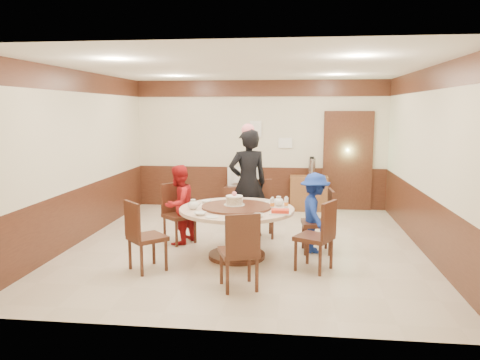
# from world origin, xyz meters

# --- Properties ---
(room) EXTENTS (6.00, 6.04, 2.84)m
(room) POSITION_xyz_m (0.01, 0.01, 1.08)
(room) COLOR beige
(room) RESTS_ON ground
(banquet_table) EXTENTS (1.67, 1.67, 0.78)m
(banquet_table) POSITION_xyz_m (-0.07, -0.67, 0.53)
(banquet_table) COLOR #432115
(banquet_table) RESTS_ON ground
(chair_0) EXTENTS (0.49, 0.48, 0.97)m
(chair_0) POSITION_xyz_m (1.13, -0.26, 0.30)
(chair_0) COLOR #432115
(chair_0) RESTS_ON ground
(chair_1) EXTENTS (0.50, 0.51, 0.97)m
(chair_1) POSITION_xyz_m (0.20, 0.54, 0.30)
(chair_1) COLOR #432115
(chair_1) RESTS_ON ground
(chair_2) EXTENTS (0.62, 0.62, 0.97)m
(chair_2) POSITION_xyz_m (-1.11, 0.01, 0.30)
(chair_2) COLOR #432115
(chair_2) RESTS_ON ground
(chair_3) EXTENTS (0.62, 0.62, 0.97)m
(chair_3) POSITION_xyz_m (-1.22, -1.37, 0.30)
(chair_3) COLOR #432115
(chair_3) RESTS_ON ground
(chair_4) EXTENTS (0.57, 0.57, 0.97)m
(chair_4) POSITION_xyz_m (0.11, -1.88, 0.30)
(chair_4) COLOR #432115
(chair_4) RESTS_ON ground
(chair_5) EXTENTS (0.60, 0.59, 0.97)m
(chair_5) POSITION_xyz_m (1.06, -1.10, 0.30)
(chair_5) COLOR #432115
(chair_5) RESTS_ON ground
(person_standing) EXTENTS (0.79, 0.67, 1.85)m
(person_standing) POSITION_xyz_m (-0.03, 0.55, 0.92)
(person_standing) COLOR black
(person_standing) RESTS_ON ground
(person_red) EXTENTS (0.68, 0.76, 1.29)m
(person_red) POSITION_xyz_m (-1.09, -0.04, 0.64)
(person_red) COLOR #AC1719
(person_red) RESTS_ON ground
(person_blue) EXTENTS (0.58, 0.86, 1.22)m
(person_blue) POSITION_xyz_m (1.08, -0.25, 0.61)
(person_blue) COLOR navy
(person_blue) RESTS_ON ground
(birthday_cake) EXTENTS (0.31, 0.31, 0.20)m
(birthday_cake) POSITION_xyz_m (-0.11, -0.62, 0.85)
(birthday_cake) COLOR white
(birthday_cake) RESTS_ON banquet_table
(teapot_left) EXTENTS (0.17, 0.15, 0.13)m
(teapot_left) POSITION_xyz_m (-0.68, -0.85, 0.81)
(teapot_left) COLOR white
(teapot_left) RESTS_ON banquet_table
(teapot_right) EXTENTS (0.17, 0.15, 0.13)m
(teapot_right) POSITION_xyz_m (0.54, -0.46, 0.81)
(teapot_right) COLOR white
(teapot_right) RESTS_ON banquet_table
(bowl_0) EXTENTS (0.16, 0.16, 0.04)m
(bowl_0) POSITION_xyz_m (-0.58, -0.36, 0.77)
(bowl_0) COLOR white
(bowl_0) RESTS_ON banquet_table
(bowl_1) EXTENTS (0.15, 0.15, 0.05)m
(bowl_1) POSITION_xyz_m (0.29, -1.24, 0.77)
(bowl_1) COLOR white
(bowl_1) RESTS_ON banquet_table
(bowl_2) EXTENTS (0.17, 0.17, 0.04)m
(bowl_2) POSITION_xyz_m (-0.50, -1.21, 0.77)
(bowl_2) COLOR white
(bowl_2) RESTS_ON banquet_table
(bowl_3) EXTENTS (0.14, 0.14, 0.04)m
(bowl_3) POSITION_xyz_m (0.56, -0.84, 0.77)
(bowl_3) COLOR white
(bowl_3) RESTS_ON banquet_table
(saucer_near) EXTENTS (0.18, 0.18, 0.01)m
(saucer_near) POSITION_xyz_m (-0.32, -1.32, 0.76)
(saucer_near) COLOR white
(saucer_near) RESTS_ON banquet_table
(saucer_far) EXTENTS (0.18, 0.18, 0.01)m
(saucer_far) POSITION_xyz_m (0.38, -0.17, 0.76)
(saucer_far) COLOR white
(saucer_far) RESTS_ON banquet_table
(shrimp_platter) EXTENTS (0.30, 0.20, 0.06)m
(shrimp_platter) POSITION_xyz_m (0.58, -1.00, 0.78)
(shrimp_platter) COLOR white
(shrimp_platter) RESTS_ON banquet_table
(bottle_0) EXTENTS (0.06, 0.06, 0.16)m
(bottle_0) POSITION_xyz_m (0.45, -0.72, 0.83)
(bottle_0) COLOR white
(bottle_0) RESTS_ON banquet_table
(bottle_1) EXTENTS (0.06, 0.06, 0.16)m
(bottle_1) POSITION_xyz_m (0.65, -0.64, 0.83)
(bottle_1) COLOR white
(bottle_1) RESTS_ON banquet_table
(tv_stand) EXTENTS (0.85, 0.45, 0.50)m
(tv_stand) POSITION_xyz_m (-0.32, 2.75, 0.25)
(tv_stand) COLOR #432115
(tv_stand) RESTS_ON ground
(television) EXTENTS (0.74, 0.24, 0.42)m
(television) POSITION_xyz_m (-0.32, 2.75, 0.71)
(television) COLOR gray
(television) RESTS_ON tv_stand
(side_cabinet) EXTENTS (0.80, 0.40, 0.75)m
(side_cabinet) POSITION_xyz_m (1.07, 2.78, 0.38)
(side_cabinet) COLOR brown
(side_cabinet) RESTS_ON ground
(thermos) EXTENTS (0.15, 0.15, 0.38)m
(thermos) POSITION_xyz_m (1.13, 2.78, 0.94)
(thermos) COLOR silver
(thermos) RESTS_ON side_cabinet
(notice_left) EXTENTS (0.25, 0.00, 0.35)m
(notice_left) POSITION_xyz_m (-0.10, 2.96, 1.75)
(notice_left) COLOR white
(notice_left) RESTS_ON room
(notice_right) EXTENTS (0.30, 0.00, 0.22)m
(notice_right) POSITION_xyz_m (0.55, 2.96, 1.45)
(notice_right) COLOR white
(notice_right) RESTS_ON room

